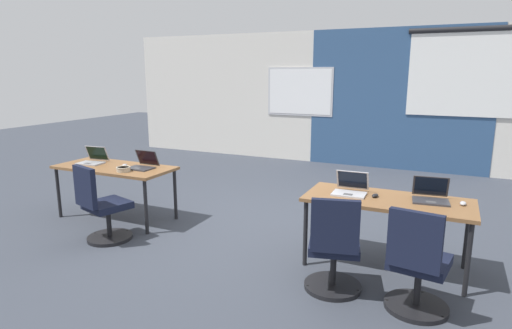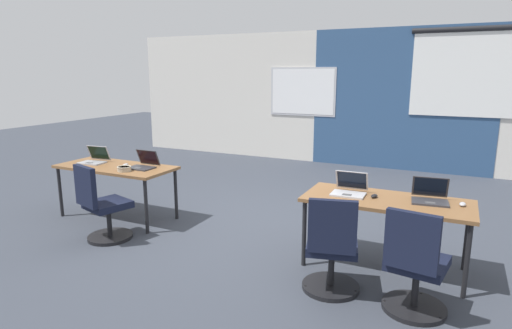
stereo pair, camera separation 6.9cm
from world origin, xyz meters
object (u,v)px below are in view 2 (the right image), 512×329
(laptop_near_left_end, at_px, (94,159))
(snack_bowl, at_px, (124,168))
(mouse_near_left_inner, at_px, (126,165))
(mouse_near_right_end, at_px, (463,204))
(mouse_near_right_inner, at_px, (374,196))
(laptop_near_right_end, at_px, (430,197))
(chair_near_right_end, at_px, (415,271))
(desk_near_left, at_px, (116,170))
(laptop_near_right_inner, at_px, (349,189))
(desk_near_right, at_px, (387,205))
(laptop_near_left_inner, at_px, (143,164))
(chair_near_left_inner, at_px, (102,209))
(chair_near_right_inner, at_px, (332,253))

(laptop_near_left_end, height_order, snack_bowl, laptop_near_left_end)
(mouse_near_left_inner, bearing_deg, snack_bowl, -50.67)
(mouse_near_right_end, bearing_deg, mouse_near_right_inner, -173.94)
(laptop_near_right_end, bearing_deg, laptop_near_left_end, 174.52)
(laptop_near_right_end, distance_m, snack_bowl, 3.57)
(chair_near_right_end, bearing_deg, mouse_near_right_end, -101.12)
(laptop_near_right_end, bearing_deg, desk_near_left, 175.08)
(desk_near_left, bearing_deg, laptop_near_right_inner, 0.53)
(desk_near_right, distance_m, laptop_near_left_inner, 3.09)
(desk_near_left, xyz_separation_m, mouse_near_right_end, (4.17, 0.08, 0.08))
(laptop_near_right_inner, bearing_deg, mouse_near_left_inner, 178.31)
(desk_near_left, bearing_deg, laptop_near_right_end, 1.50)
(mouse_near_left_inner, distance_m, snack_bowl, 0.30)
(laptop_near_left_inner, relative_size, laptop_near_right_end, 0.92)
(desk_near_left, relative_size, mouse_near_right_end, 15.37)
(desk_near_left, distance_m, mouse_near_right_inner, 3.38)
(desk_near_left, height_order, mouse_near_right_end, mouse_near_right_end)
(laptop_near_right_inner, bearing_deg, chair_near_right_end, -48.43)
(chair_near_left_inner, height_order, laptop_near_left_end, laptop_near_left_end)
(chair_near_right_end, xyz_separation_m, mouse_near_right_inner, (-0.48, 0.76, 0.36))
(laptop_near_right_end, distance_m, mouse_near_right_end, 0.29)
(desk_near_left, xyz_separation_m, laptop_near_right_end, (3.88, 0.10, 0.11))
(laptop_near_right_end, bearing_deg, desk_near_right, -171.48)
(desk_near_right, bearing_deg, chair_near_left_inner, -167.46)
(mouse_near_left_inner, bearing_deg, chair_near_left_inner, -68.46)
(chair_near_left_inner, bearing_deg, mouse_near_right_inner, -150.40)
(desk_near_left, relative_size, mouse_near_left_inner, 14.57)
(desk_near_right, relative_size, laptop_near_right_end, 4.41)
(chair_near_left_inner, relative_size, mouse_near_right_inner, 8.45)
(laptop_near_right_inner, bearing_deg, laptop_near_right_end, 4.12)
(laptop_near_right_inner, relative_size, laptop_near_left_end, 0.92)
(chair_near_right_inner, height_order, snack_bowl, chair_near_right_inner)
(laptop_near_left_end, bearing_deg, laptop_near_right_inner, -6.82)
(laptop_near_left_inner, distance_m, laptop_near_right_end, 3.47)
(laptop_near_left_inner, xyz_separation_m, snack_bowl, (-0.09, -0.26, -0.01))
(laptop_near_left_inner, height_order, laptop_near_left_end, same)
(chair_near_left_inner, bearing_deg, laptop_near_right_end, -150.64)
(chair_near_left_inner, bearing_deg, desk_near_right, -150.91)
(laptop_near_left_end, bearing_deg, chair_near_right_inner, -18.65)
(mouse_near_right_inner, bearing_deg, chair_near_right_end, -57.80)
(laptop_near_right_end, xyz_separation_m, mouse_near_right_end, (0.29, -0.02, -0.03))
(laptop_near_right_end, xyz_separation_m, chair_near_right_inner, (-0.72, -0.82, -0.39))
(chair_near_left_inner, relative_size, laptop_near_right_inner, 2.73)
(laptop_near_left_inner, height_order, mouse_near_left_inner, laptop_near_left_inner)
(desk_near_left, xyz_separation_m, laptop_near_left_end, (-0.41, 0.03, 0.11))
(mouse_near_right_end, bearing_deg, laptop_near_right_inner, -176.99)
(mouse_near_left_inner, bearing_deg, laptop_near_left_inner, 4.65)
(chair_near_right_inner, bearing_deg, laptop_near_right_inner, -100.82)
(desk_near_right, height_order, laptop_near_right_inner, laptop_near_right_inner)
(mouse_near_left_inner, height_order, chair_near_right_end, chair_near_right_end)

